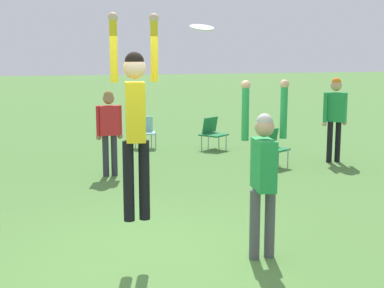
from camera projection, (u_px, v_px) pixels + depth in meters
The scene contains 9 objects.
ground_plane at pixel (148, 262), 6.03m from camera, with size 120.00×120.00×0.00m, color #4C7A38.
person_jumping at pixel (135, 112), 5.68m from camera, with size 0.54×0.42×2.22m.
person_defending at pixel (264, 166), 5.98m from camera, with size 0.57×0.45×2.04m.
frisbee at pixel (202, 28), 5.51m from camera, with size 0.26×0.25×0.08m.
camping_chair_0 at pixel (144, 129), 13.47m from camera, with size 0.60×0.64×0.79m.
camping_chair_2 at pixel (212, 131), 13.27m from camera, with size 0.76×0.83×0.79m.
camping_chair_4 at pixel (273, 145), 11.18m from camera, with size 0.63×0.69×0.78m.
person_spectator_near at pixel (335, 111), 11.53m from camera, with size 0.61×0.47×1.84m.
person_spectator_far at pixel (109, 126), 10.21m from camera, with size 0.52×0.22×1.65m.
Camera 1 is at (-1.43, -5.57, 2.30)m, focal length 50.00 mm.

